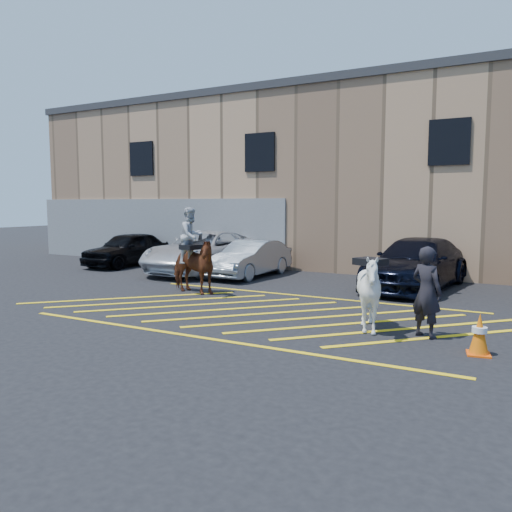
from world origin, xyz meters
The scene contains 11 objects.
ground centered at (0.00, 0.00, 0.00)m, with size 90.00×90.00×0.00m, color black.
car_black_suv centered at (-9.28, 5.17, 0.71)m, with size 1.67×4.15×1.41m, color black.
car_white_pickup centered at (-5.36, 5.04, 0.78)m, with size 2.59×5.61×1.56m, color silver.
car_silver_sedan centered at (-3.26, 4.84, 0.64)m, with size 1.37×3.91×1.29m, color #8D949A.
car_blue_suv centered at (2.43, 5.09, 0.76)m, with size 2.13×5.24×1.52m, color black.
handler centered at (3.67, -0.69, 0.89)m, with size 0.65×0.43×1.78m, color black.
warehouse centered at (-0.01, 11.99, 3.65)m, with size 32.42×10.20×7.30m.
hatching_zone centered at (0.00, -0.30, 0.01)m, with size 12.60×5.12×0.01m.
mounted_bay centered at (-3.14, 1.09, 1.01)m, with size 2.02×1.21×2.49m.
saddled_white centered at (2.59, -0.80, 0.81)m, with size 1.77×1.86×1.61m.
traffic_cone centered at (4.69, -1.46, 0.37)m, with size 0.44×0.44×0.73m.
Camera 1 is at (5.24, -10.64, 2.59)m, focal length 35.00 mm.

